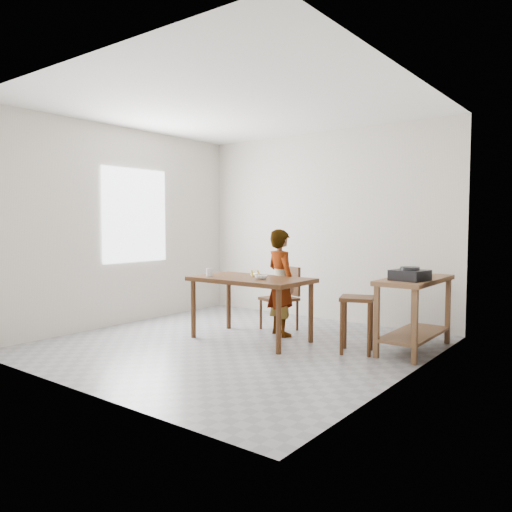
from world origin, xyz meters
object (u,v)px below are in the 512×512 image
Objects in this scene: dining_chair at (279,298)px; stool at (357,325)px; dining_table at (251,309)px; child at (281,282)px; prep_counter at (414,314)px.

dining_chair is 1.35× the size of stool.
dining_table is 0.53m from child.
child is 1.20m from stool.
dining_table is 1.17× the size of prep_counter.
child reaches higher than dining_chair.
dining_chair is 1.40m from stool.
dining_table is at bearing 95.83° from child.
prep_counter is at bearing -146.63° from child.
child is at bearing 170.05° from stool.
child is 0.40m from dining_chair.
dining_chair is (-0.20, 0.24, -0.25)m from child.
dining_chair is at bearing -179.09° from prep_counter.
dining_table is at bearing -157.85° from prep_counter.
dining_chair is at bearing -27.41° from child.
dining_chair is at bearing 161.57° from stool.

